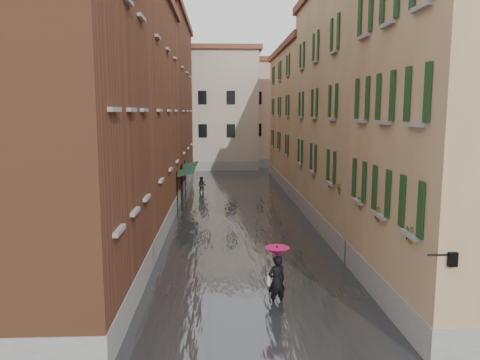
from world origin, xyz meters
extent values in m
plane|color=#525154|center=(0.00, 0.00, 0.00)|extent=(120.00, 120.00, 0.00)
cube|color=#414448|center=(0.00, 13.00, 0.10)|extent=(10.00, 60.00, 0.20)
cube|color=brown|center=(-7.00, -2.00, 6.50)|extent=(6.00, 8.00, 13.00)
cube|color=brown|center=(-7.00, 9.00, 6.25)|extent=(6.00, 14.00, 12.50)
cube|color=brown|center=(-7.00, 24.00, 7.00)|extent=(6.00, 16.00, 14.00)
cube|color=#926F4B|center=(7.00, -2.00, 5.75)|extent=(6.00, 8.00, 11.50)
cube|color=tan|center=(7.00, 9.00, 6.50)|extent=(6.00, 14.00, 13.00)
cube|color=#926F4B|center=(7.00, 24.00, 5.75)|extent=(6.00, 16.00, 11.50)
cube|color=#B5AD90|center=(-3.00, 38.00, 6.50)|extent=(12.00, 9.00, 13.00)
cube|color=tan|center=(6.00, 40.00, 6.00)|extent=(10.00, 9.00, 12.00)
cube|color=#173421|center=(-3.45, 14.39, 2.55)|extent=(1.09, 3.23, 0.31)
cylinder|color=black|center=(-3.95, 12.78, 1.40)|extent=(0.06, 0.06, 2.80)
cylinder|color=black|center=(-3.95, 16.01, 1.40)|extent=(0.06, 0.06, 2.80)
cube|color=#173421|center=(-3.45, 18.32, 2.55)|extent=(1.09, 2.81, 0.31)
cylinder|color=black|center=(-3.95, 16.91, 1.40)|extent=(0.06, 0.06, 2.80)
cylinder|color=black|center=(-3.95, 19.72, 1.40)|extent=(0.06, 0.06, 2.80)
cylinder|color=black|center=(4.05, -6.00, 3.10)|extent=(0.60, 0.05, 0.05)
cube|color=black|center=(4.35, -6.00, 3.00)|extent=(0.22, 0.22, 0.35)
cube|color=beige|center=(4.35, -6.00, 3.00)|extent=(0.14, 0.14, 0.24)
cube|color=#9D6433|center=(4.12, -4.38, 3.15)|extent=(0.22, 0.85, 0.18)
imported|color=#265926|center=(4.12, -4.38, 3.57)|extent=(0.59, 0.51, 0.66)
cube|color=#9D6433|center=(4.12, -1.72, 3.15)|extent=(0.22, 0.85, 0.18)
imported|color=#265926|center=(4.12, -1.72, 3.57)|extent=(0.59, 0.51, 0.66)
cube|color=#9D6433|center=(4.12, 0.15, 3.15)|extent=(0.22, 0.85, 0.18)
imported|color=#265926|center=(4.12, 0.15, 3.57)|extent=(0.59, 0.51, 0.66)
cube|color=#9D6433|center=(4.12, 3.27, 3.15)|extent=(0.22, 0.85, 0.18)
imported|color=#265926|center=(4.12, 3.27, 3.57)|extent=(0.59, 0.51, 0.66)
cube|color=#9D6433|center=(4.12, 5.10, 3.15)|extent=(0.22, 0.85, 0.18)
imported|color=#265926|center=(4.12, 5.10, 3.57)|extent=(0.59, 0.51, 0.66)
imported|color=black|center=(0.64, -1.72, 0.89)|extent=(0.76, 0.64, 1.78)
cube|color=#BEB69D|center=(0.36, -1.67, 0.95)|extent=(0.08, 0.30, 0.38)
cylinder|color=black|center=(0.64, -1.72, 1.35)|extent=(0.02, 0.02, 1.00)
cone|color=#AE0B48|center=(0.64, -1.72, 1.92)|extent=(0.86, 0.86, 0.28)
imported|color=black|center=(-2.64, 19.86, 0.72)|extent=(0.79, 0.67, 1.44)
camera|label=1|loc=(-1.25, -16.66, 6.53)|focal=35.00mm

